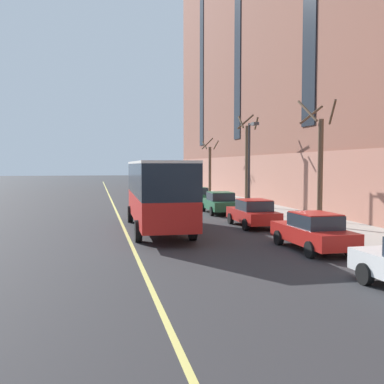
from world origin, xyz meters
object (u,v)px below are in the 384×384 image
Objects in this scene: city_bus at (158,191)px; parked_car_green_0 at (196,196)px; street_tree_far_uptown at (247,160)px; street_lamp at (250,157)px; parked_car_red_4 at (313,231)px; parked_car_green_2 at (220,203)px; street_tree_far_downtown at (210,167)px; parked_car_red_5 at (253,213)px; street_tree_mid_block at (320,163)px; parked_car_black_6 at (182,191)px.

city_bus reaches higher than parked_car_green_0.
street_tree_far_uptown reaches higher than street_lamp.
parked_car_red_4 is at bearing -97.87° from street_lamp.
street_lamp is at bearing -46.50° from parked_car_green_2.
parked_car_green_0 is at bearing -111.51° from street_tree_far_downtown.
street_lamp is at bearing 72.21° from parked_car_red_5.
street_tree_far_downtown is (3.32, 15.79, 2.45)m from parked_car_green_2.
street_tree_mid_block is at bearing -6.32° from city_bus.
parked_car_green_2 is 0.77× the size of street_lamp.
parked_car_green_0 is 0.59× the size of street_tree_far_uptown.
parked_car_red_4 is at bearing -51.34° from city_bus.
street_lamp is at bearing -95.37° from street_tree_far_downtown.
parked_car_red_5 is at bearing 158.24° from street_tree_mid_block.
street_tree_far_uptown reaches higher than street_tree_far_downtown.
parked_car_black_6 is (0.17, 7.75, 0.00)m from parked_car_green_0.
parked_car_red_5 is 0.65× the size of street_tree_mid_block.
parked_car_green_0 and parked_car_red_5 have the same top height.
street_lamp is at bearing 103.55° from street_tree_mid_block.
street_tree_far_downtown reaches higher than city_bus.
parked_car_green_2 is at bearing -88.79° from parked_car_green_0.
parked_car_green_2 is 0.76× the size of street_tree_far_downtown.
street_tree_mid_block is at bearing -76.45° from street_lamp.
parked_car_black_6 is at bearing 98.01° from street_tree_mid_block.
parked_car_black_6 is at bearing 89.83° from parked_car_red_4.
parked_car_red_4 is 18.53m from street_tree_far_uptown.
street_tree_far_downtown reaches higher than street_lamp.
street_tree_far_uptown is at bearing -89.94° from street_tree_far_downtown.
street_tree_far_downtown reaches higher than parked_car_red_5.
street_tree_far_uptown is at bearing 89.77° from street_tree_mid_block.
street_tree_far_uptown is 12.14m from street_tree_far_downtown.
street_lamp is (1.73, 12.53, 3.23)m from parked_car_red_4.
street_tree_mid_block is (3.35, 5.84, 2.82)m from parked_car_red_4.
parked_car_black_6 is 16.90m from street_lamp.
street_tree_far_uptown is (0.05, 12.11, 0.26)m from street_tree_mid_block.
street_lamp is (-1.61, 6.69, 0.41)m from street_tree_mid_block.
parked_car_green_0 is 14.12m from parked_car_red_5.
parked_car_green_2 is 1.03× the size of parked_car_black_6.
parked_car_green_2 is 1.07× the size of parked_car_red_5.
parked_car_green_2 is at bearing 133.50° from street_lamp.
street_tree_mid_block is at bearing -68.78° from parked_car_green_2.
parked_car_red_4 is 30.37m from street_tree_far_downtown.
street_tree_mid_block is (8.80, -0.97, 1.47)m from city_bus.
street_lamp reaches higher than parked_car_red_4.
parked_car_red_4 is 0.67× the size of street_tree_mid_block.
street_lamp is at bearing 82.13° from parked_car_red_4.
street_tree_far_uptown is 5.67m from street_lamp.
street_tree_far_downtown reaches higher than parked_car_green_0.
parked_car_red_5 is (-0.05, -7.12, -0.00)m from parked_car_green_2.
street_tree_far_uptown reaches higher than street_tree_mid_block.
street_tree_far_uptown is (3.31, -11.08, 3.08)m from parked_car_black_6.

